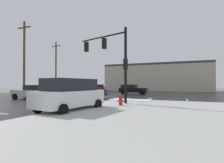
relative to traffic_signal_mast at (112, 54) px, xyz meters
name	(u,v)px	position (x,y,z in m)	size (l,w,h in m)	color
ground_plane	(103,97)	(-4.13, 6.54, -4.29)	(120.00, 120.00, 0.00)	slate
road_asphalt	(103,97)	(-4.13, 6.54, -4.28)	(44.00, 44.00, 0.02)	black
snow_strip_curbside	(131,100)	(0.87, 2.54, -4.12)	(4.00, 1.60, 0.06)	white
lane_markings	(107,98)	(-2.92, 5.16, -4.27)	(36.15, 36.15, 0.01)	silver
traffic_signal_mast	(112,54)	(0.00, 0.00, 0.00)	(5.15, 1.65, 6.24)	black
fire_hydrant	(121,100)	(1.53, -1.97, -3.75)	(0.48, 0.26, 0.79)	red
strip_building_background	(157,77)	(-1.70, 31.72, -0.98)	(24.87, 8.00, 6.61)	#BCB29E
sedan_navy	(85,91)	(-5.24, 4.11, -3.44)	(4.60, 2.18, 1.58)	#141E47
sedan_silver	(34,92)	(-9.71, 0.61, -3.44)	(4.66, 2.38, 1.58)	#B7BABF
sedan_red	(96,88)	(-12.23, 19.61, -3.44)	(2.41, 4.67, 1.58)	#B21919
suv_white	(70,94)	(-0.68, -5.05, -3.20)	(2.60, 4.99, 2.03)	white
sedan_black	(132,89)	(-2.75, 14.66, -3.44)	(4.58, 2.11, 1.58)	black
sedan_tan	(71,90)	(-10.35, 8.29, -3.44)	(4.63, 2.28, 1.58)	tan
utility_pole_mid	(24,57)	(-13.75, 2.81, 0.88)	(2.20, 0.28, 9.90)	brown
utility_pole_far	(56,66)	(-18.43, 14.43, 0.95)	(2.20, 0.28, 10.03)	brown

